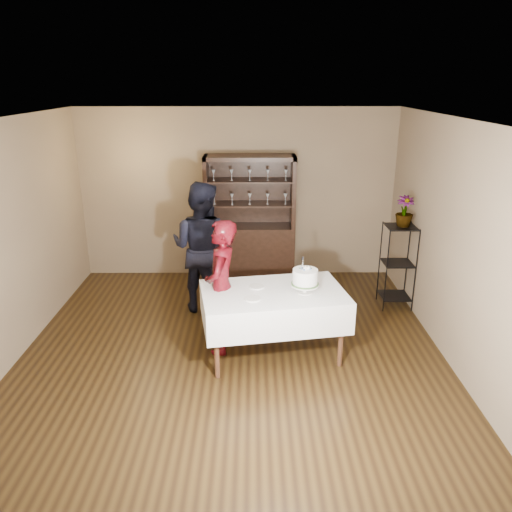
% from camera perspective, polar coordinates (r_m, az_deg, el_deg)
% --- Properties ---
extents(floor, '(5.00, 5.00, 0.00)m').
position_cam_1_polar(floor, '(6.19, -2.66, -10.41)').
color(floor, black).
rests_on(floor, ground).
extents(ceiling, '(5.00, 5.00, 0.00)m').
position_cam_1_polar(ceiling, '(5.38, -3.13, 15.38)').
color(ceiling, silver).
rests_on(ceiling, back_wall).
extents(back_wall, '(5.00, 0.02, 2.70)m').
position_cam_1_polar(back_wall, '(8.05, -2.13, 7.07)').
color(back_wall, '#725F49').
rests_on(back_wall, floor).
extents(wall_left, '(0.02, 5.00, 2.70)m').
position_cam_1_polar(wall_left, '(6.27, -26.37, 1.36)').
color(wall_left, '#725F49').
rests_on(wall_left, floor).
extents(wall_right, '(0.02, 5.00, 2.70)m').
position_cam_1_polar(wall_right, '(6.06, 21.46, 1.50)').
color(wall_right, '#725F49').
rests_on(wall_right, floor).
extents(china_hutch, '(1.40, 0.48, 2.00)m').
position_cam_1_polar(china_hutch, '(7.98, -0.69, 1.89)').
color(china_hutch, black).
rests_on(china_hutch, floor).
extents(plant_etagere, '(0.42, 0.42, 1.20)m').
position_cam_1_polar(plant_etagere, '(7.28, 15.86, -0.77)').
color(plant_etagere, black).
rests_on(plant_etagere, floor).
extents(cake_table, '(1.76, 1.25, 0.81)m').
position_cam_1_polar(cake_table, '(5.77, 1.97, -5.77)').
color(cake_table, silver).
rests_on(cake_table, floor).
extents(woman, '(0.46, 0.64, 1.61)m').
position_cam_1_polar(woman, '(5.82, -3.98, -3.59)').
color(woman, '#33040D').
rests_on(woman, floor).
extents(man, '(1.07, 0.96, 1.82)m').
position_cam_1_polar(man, '(6.87, -6.23, 0.98)').
color(man, black).
rests_on(man, floor).
extents(cake, '(0.33, 0.33, 0.44)m').
position_cam_1_polar(cake, '(5.62, 5.63, -2.55)').
color(cake, white).
rests_on(cake, cake_table).
extents(plate_near, '(0.22, 0.22, 0.01)m').
position_cam_1_polar(plate_near, '(5.49, -0.39, -4.89)').
color(plate_near, white).
rests_on(plate_near, cake_table).
extents(plate_far, '(0.23, 0.23, 0.01)m').
position_cam_1_polar(plate_far, '(5.80, 0.07, -3.51)').
color(plate_far, white).
rests_on(plate_far, cake_table).
extents(potted_plant, '(0.24, 0.24, 0.42)m').
position_cam_1_polar(potted_plant, '(7.08, 16.62, 4.92)').
color(potted_plant, '#3D622E').
rests_on(potted_plant, plant_etagere).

